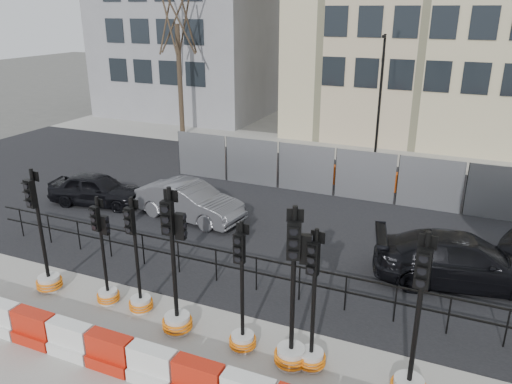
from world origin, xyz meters
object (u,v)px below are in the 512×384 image
at_px(car_a, 97,189).
at_px(traffic_signal_a, 46,267).
at_px(traffic_signal_d, 176,300).
at_px(traffic_signal_h, 411,367).
at_px(car_c, 463,260).

bearing_deg(car_a, traffic_signal_a, -161.40).
height_order(traffic_signal_d, traffic_signal_h, traffic_signal_d).
relative_size(traffic_signal_d, car_c, 0.71).
height_order(car_a, car_c, car_c).
bearing_deg(car_a, car_c, -102.94).
height_order(traffic_signal_d, car_a, traffic_signal_d).
height_order(traffic_signal_h, car_c, traffic_signal_h).
xyz_separation_m(traffic_signal_a, car_a, (-2.99, 5.51, -0.09)).
height_order(traffic_signal_d, car_c, traffic_signal_d).
xyz_separation_m(traffic_signal_h, car_c, (0.73, 5.05, -0.04)).
distance_m(traffic_signal_a, traffic_signal_h, 9.35).
bearing_deg(traffic_signal_d, traffic_signal_a, 171.62).
relative_size(traffic_signal_d, traffic_signal_h, 1.01).
relative_size(traffic_signal_a, traffic_signal_d, 0.95).
bearing_deg(traffic_signal_d, car_c, 34.61).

